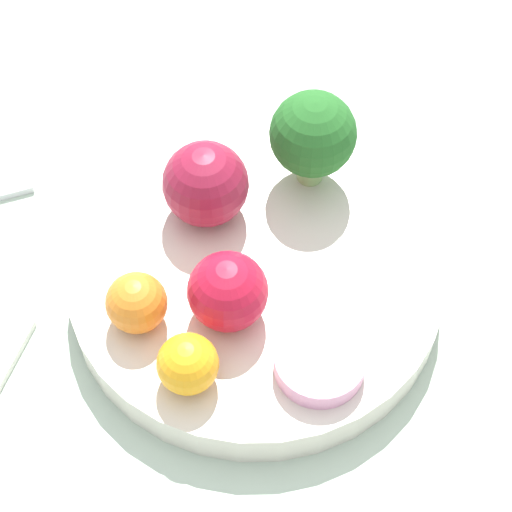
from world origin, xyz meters
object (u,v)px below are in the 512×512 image
at_px(orange_back, 188,364).
at_px(broccoli, 313,135).
at_px(apple_green, 228,291).
at_px(bowl, 256,277).
at_px(apple_red, 206,184).
at_px(orange_front, 137,303).
at_px(small_cup, 320,362).

bearing_deg(orange_back, broccoli, -21.72).
bearing_deg(apple_green, bowl, -20.45).
xyz_separation_m(apple_red, apple_green, (-0.08, -0.02, -0.00)).
bearing_deg(orange_front, small_cup, -102.61).
height_order(bowl, apple_green, apple_green).
height_order(bowl, orange_front, orange_front).
relative_size(broccoli, apple_green, 1.47).
bearing_deg(apple_red, orange_front, 159.66).
xyz_separation_m(orange_front, orange_back, (-0.04, -0.04, -0.00)).
distance_m(apple_red, apple_green, 0.09).
relative_size(apple_green, small_cup, 0.91).
distance_m(broccoli, orange_back, 0.19).
height_order(apple_red, small_cup, apple_red).
bearing_deg(bowl, apple_green, 159.55).
bearing_deg(apple_red, small_cup, -144.66).
xyz_separation_m(orange_back, small_cup, (0.01, -0.08, -0.01)).
distance_m(orange_back, small_cup, 0.08).
relative_size(broccoli, small_cup, 1.33).
bearing_deg(orange_back, apple_red, 1.59).
relative_size(apple_green, orange_front, 1.31).
distance_m(apple_red, orange_back, 0.13).
height_order(orange_front, small_cup, orange_front).
bearing_deg(apple_green, orange_back, 158.26).
distance_m(bowl, apple_red, 0.07).
bearing_deg(orange_back, small_cup, -80.36).
xyz_separation_m(broccoli, apple_green, (-0.12, 0.05, -0.02)).
relative_size(apple_green, orange_back, 1.35).
distance_m(bowl, small_cup, 0.09).
bearing_deg(bowl, orange_front, 124.09).
bearing_deg(broccoli, small_cup, -175.25).
bearing_deg(broccoli, orange_front, 140.84).
xyz_separation_m(bowl, small_cup, (-0.08, -0.05, 0.02)).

